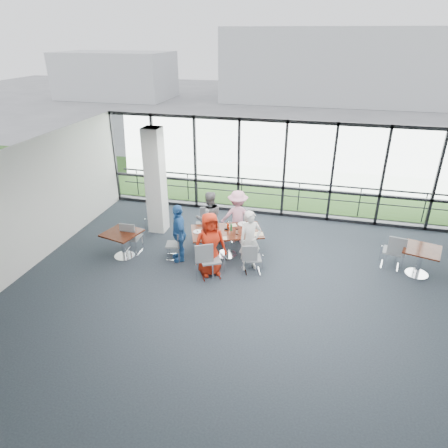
% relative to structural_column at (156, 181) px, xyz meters
% --- Properties ---
extents(floor, '(12.00, 10.00, 0.02)m').
position_rel_structural_column_xyz_m(floor, '(3.60, -3.00, -1.61)').
color(floor, '#222830').
rests_on(floor, ground).
extents(ceiling, '(12.00, 10.00, 0.04)m').
position_rel_structural_column_xyz_m(ceiling, '(3.60, -3.00, 1.60)').
color(ceiling, silver).
rests_on(ceiling, ground).
extents(wall_left, '(0.10, 10.00, 3.20)m').
position_rel_structural_column_xyz_m(wall_left, '(-2.40, -3.00, 0.00)').
color(wall_left, silver).
rests_on(wall_left, ground).
extents(curtain_wall_back, '(12.00, 0.10, 3.20)m').
position_rel_structural_column_xyz_m(curtain_wall_back, '(3.60, 2.00, 0.00)').
color(curtain_wall_back, white).
rests_on(curtain_wall_back, ground).
extents(structural_column, '(0.50, 0.50, 3.20)m').
position_rel_structural_column_xyz_m(structural_column, '(0.00, 0.00, 0.00)').
color(structural_column, white).
rests_on(structural_column, ground).
extents(apron, '(80.00, 70.00, 0.02)m').
position_rel_structural_column_xyz_m(apron, '(3.60, 7.00, -1.62)').
color(apron, gray).
rests_on(apron, ground).
extents(grass_strip, '(80.00, 5.00, 0.01)m').
position_rel_structural_column_xyz_m(grass_strip, '(3.60, 5.00, -1.59)').
color(grass_strip, '#315218').
rests_on(grass_strip, ground).
extents(hangar_main, '(24.00, 10.00, 6.00)m').
position_rel_structural_column_xyz_m(hangar_main, '(7.60, 29.00, 1.40)').
color(hangar_main, silver).
rests_on(hangar_main, ground).
extents(hangar_aux, '(10.00, 6.00, 4.00)m').
position_rel_structural_column_xyz_m(hangar_aux, '(-14.40, 25.00, 0.40)').
color(hangar_aux, silver).
rests_on(hangar_aux, ground).
extents(guard_rail, '(12.00, 0.06, 0.06)m').
position_rel_structural_column_xyz_m(guard_rail, '(3.60, 2.60, -1.10)').
color(guard_rail, '#2D2D33').
rests_on(guard_rail, ground).
extents(main_table, '(2.14, 1.66, 0.75)m').
position_rel_structural_column_xyz_m(main_table, '(2.43, -1.04, -0.98)').
color(main_table, '#36160B').
rests_on(main_table, ground).
extents(side_table_left, '(1.07, 1.07, 0.75)m').
position_rel_structural_column_xyz_m(side_table_left, '(-0.29, -1.80, -0.96)').
color(side_table_left, '#36160B').
rests_on(side_table_left, ground).
extents(side_table_right, '(1.04, 1.04, 0.75)m').
position_rel_structural_column_xyz_m(side_table_right, '(7.39, -0.82, -0.97)').
color(side_table_right, '#36160B').
rests_on(side_table_right, ground).
extents(diner_near_left, '(0.97, 0.88, 1.67)m').
position_rel_structural_column_xyz_m(diner_near_left, '(2.24, -2.02, -0.76)').
color(diner_near_left, '#AF210D').
rests_on(diner_near_left, ground).
extents(diner_near_right, '(0.73, 0.68, 1.62)m').
position_rel_structural_column_xyz_m(diner_near_right, '(3.17, -1.55, -0.79)').
color(diner_near_right, silver).
rests_on(diner_near_right, ground).
extents(diner_far_left, '(0.92, 0.80, 1.61)m').
position_rel_structural_column_xyz_m(diner_far_left, '(1.78, -0.48, -0.79)').
color(diner_far_left, slate).
rests_on(diner_far_left, ground).
extents(diner_far_right, '(1.11, 0.74, 1.58)m').
position_rel_structural_column_xyz_m(diner_far_right, '(2.54, -0.14, -0.81)').
color(diner_far_right, pink).
rests_on(diner_far_right, ground).
extents(diner_end, '(0.92, 1.07, 1.61)m').
position_rel_structural_column_xyz_m(diner_end, '(1.24, -1.55, -0.80)').
color(diner_end, '#255AA0').
rests_on(diner_end, ground).
extents(chair_main_nl, '(0.64, 0.64, 0.97)m').
position_rel_structural_column_xyz_m(chair_main_nl, '(2.29, -2.18, -1.11)').
color(chair_main_nl, slate).
rests_on(chair_main_nl, ground).
extents(chair_main_nr, '(0.51, 0.51, 0.83)m').
position_rel_structural_column_xyz_m(chair_main_nr, '(3.29, -1.73, -1.18)').
color(chair_main_nr, slate).
rests_on(chair_main_nr, ground).
extents(chair_main_fl, '(0.58, 0.58, 0.96)m').
position_rel_structural_column_xyz_m(chair_main_fl, '(1.57, -0.32, -1.12)').
color(chair_main_fl, slate).
rests_on(chair_main_fl, ground).
extents(chair_main_fr, '(0.58, 0.58, 0.87)m').
position_rel_structural_column_xyz_m(chair_main_fr, '(2.50, -0.07, -1.17)').
color(chair_main_fr, slate).
rests_on(chair_main_fr, ground).
extents(chair_main_end, '(0.48, 0.48, 0.82)m').
position_rel_structural_column_xyz_m(chair_main_end, '(1.07, -1.52, -1.19)').
color(chair_main_end, slate).
rests_on(chair_main_end, ground).
extents(chair_spare_la, '(0.47, 0.47, 0.95)m').
position_rel_structural_column_xyz_m(chair_spare_la, '(-0.16, -1.51, -1.13)').
color(chair_spare_la, slate).
rests_on(chair_spare_la, ground).
extents(chair_spare_lb, '(0.51, 0.51, 0.84)m').
position_rel_structural_column_xyz_m(chair_spare_lb, '(-0.14, 0.03, -1.18)').
color(chair_spare_lb, slate).
rests_on(chair_spare_lb, ground).
extents(chair_spare_r, '(0.54, 0.54, 0.94)m').
position_rel_structural_column_xyz_m(chair_spare_r, '(6.76, -0.58, -1.13)').
color(chair_spare_r, slate).
rests_on(chair_spare_r, ground).
extents(plate_nl, '(0.24, 0.24, 0.01)m').
position_rel_structural_column_xyz_m(plate_nl, '(2.03, -1.50, -0.84)').
color(plate_nl, white).
rests_on(plate_nl, main_table).
extents(plate_nr, '(0.24, 0.24, 0.01)m').
position_rel_structural_column_xyz_m(plate_nr, '(3.11, -1.16, -0.84)').
color(plate_nr, white).
rests_on(plate_nr, main_table).
extents(plate_fl, '(0.25, 0.25, 0.01)m').
position_rel_structural_column_xyz_m(plate_fl, '(1.86, -0.93, -0.84)').
color(plate_fl, white).
rests_on(plate_fl, main_table).
extents(plate_fr, '(0.29, 0.29, 0.01)m').
position_rel_structural_column_xyz_m(plate_fr, '(2.77, -0.51, -0.84)').
color(plate_fr, white).
rests_on(plate_fr, main_table).
extents(plate_end, '(0.25, 0.25, 0.01)m').
position_rel_structural_column_xyz_m(plate_end, '(1.69, -1.28, -0.84)').
color(plate_end, white).
rests_on(plate_end, main_table).
extents(tumbler_a, '(0.06, 0.06, 0.13)m').
position_rel_structural_column_xyz_m(tumbler_a, '(2.31, -1.36, -0.79)').
color(tumbler_a, white).
rests_on(tumbler_a, main_table).
extents(tumbler_b, '(0.07, 0.07, 0.15)m').
position_rel_structural_column_xyz_m(tumbler_b, '(2.74, -1.16, -0.78)').
color(tumbler_b, white).
rests_on(tumbler_b, main_table).
extents(tumbler_c, '(0.07, 0.07, 0.13)m').
position_rel_structural_column_xyz_m(tumbler_c, '(2.41, -0.73, -0.78)').
color(tumbler_c, white).
rests_on(tumbler_c, main_table).
extents(tumbler_d, '(0.07, 0.07, 0.15)m').
position_rel_structural_column_xyz_m(tumbler_d, '(1.85, -1.39, -0.78)').
color(tumbler_d, white).
rests_on(tumbler_d, main_table).
extents(menu_a, '(0.32, 0.27, 0.00)m').
position_rel_structural_column_xyz_m(menu_a, '(2.40, -1.49, -0.85)').
color(menu_a, white).
rests_on(menu_a, main_table).
extents(menu_b, '(0.35, 0.29, 0.00)m').
position_rel_structural_column_xyz_m(menu_b, '(3.27, -1.01, -0.85)').
color(menu_b, white).
rests_on(menu_b, main_table).
extents(menu_c, '(0.33, 0.30, 0.00)m').
position_rel_structural_column_xyz_m(menu_c, '(2.49, -0.67, -0.85)').
color(menu_c, white).
rests_on(menu_c, main_table).
extents(condiment_caddy, '(0.10, 0.07, 0.04)m').
position_rel_structural_column_xyz_m(condiment_caddy, '(2.40, -0.96, -0.83)').
color(condiment_caddy, black).
rests_on(condiment_caddy, main_table).
extents(ketchup_bottle, '(0.06, 0.06, 0.18)m').
position_rel_structural_column_xyz_m(ketchup_bottle, '(2.44, -0.93, -0.76)').
color(ketchup_bottle, '#9A1C00').
rests_on(ketchup_bottle, main_table).
extents(green_bottle, '(0.05, 0.05, 0.20)m').
position_rel_structural_column_xyz_m(green_bottle, '(2.54, -0.99, -0.75)').
color(green_bottle, '#1D6532').
rests_on(green_bottle, main_table).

